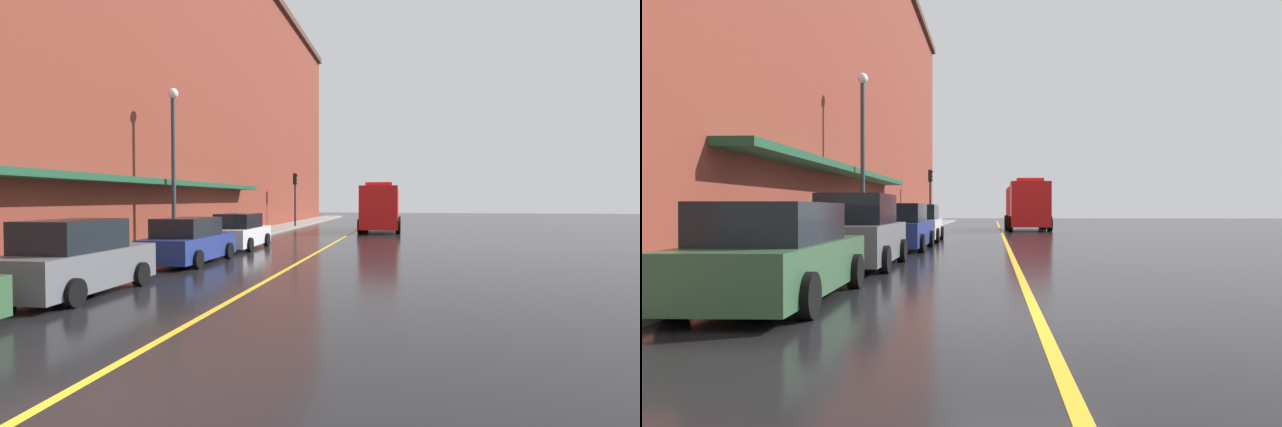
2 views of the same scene
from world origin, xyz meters
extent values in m
plane|color=black|center=(0.00, 25.00, 0.00)|extent=(112.00, 112.00, 0.00)
cube|color=gray|center=(-6.20, 25.00, 0.07)|extent=(2.40, 70.00, 0.15)
cube|color=gold|center=(0.00, 25.00, 0.00)|extent=(0.16, 70.00, 0.01)
cube|color=maroon|center=(-13.51, 24.00, 9.89)|extent=(12.22, 64.00, 19.78)
cube|color=#19472D|center=(-6.85, 16.00, 3.10)|extent=(1.20, 22.40, 0.24)
cube|color=#595B60|center=(-3.98, 5.90, 0.64)|extent=(1.80, 4.46, 0.92)
cube|color=black|center=(-3.98, 5.68, 1.47)|extent=(1.59, 2.46, 0.75)
cylinder|color=black|center=(-4.88, 7.26, 0.32)|extent=(0.23, 0.64, 0.64)
cylinder|color=black|center=(-3.12, 7.29, 0.32)|extent=(0.23, 0.64, 0.64)
cylinder|color=black|center=(-4.84, 4.51, 0.32)|extent=(0.23, 0.64, 0.64)
cylinder|color=black|center=(-3.09, 4.54, 0.32)|extent=(0.23, 0.64, 0.64)
cube|color=navy|center=(-3.93, 12.05, 0.59)|extent=(1.86, 4.62, 0.82)
cube|color=black|center=(-3.94, 11.82, 1.34)|extent=(1.67, 2.54, 0.67)
cylinder|color=black|center=(-4.87, 13.49, 0.32)|extent=(0.22, 0.64, 0.64)
cylinder|color=black|center=(-2.99, 13.48, 0.32)|extent=(0.22, 0.64, 0.64)
cylinder|color=black|center=(-4.87, 10.63, 0.32)|extent=(0.22, 0.64, 0.64)
cylinder|color=black|center=(-3.00, 10.62, 0.32)|extent=(0.22, 0.64, 0.64)
cube|color=silver|center=(-3.94, 17.48, 0.59)|extent=(1.87, 4.60, 0.82)
cube|color=black|center=(-3.93, 17.26, 1.34)|extent=(1.65, 2.54, 0.67)
cylinder|color=black|center=(-4.87, 18.88, 0.32)|extent=(0.23, 0.64, 0.64)
cylinder|color=black|center=(-3.07, 18.92, 0.32)|extent=(0.23, 0.64, 0.64)
cylinder|color=black|center=(-4.81, 16.05, 0.32)|extent=(0.23, 0.64, 0.64)
cylinder|color=black|center=(-3.01, 16.09, 0.32)|extent=(0.23, 0.64, 0.64)
cube|color=red|center=(1.89, 28.76, 1.78)|extent=(2.59, 2.28, 2.96)
cube|color=red|center=(1.81, 32.92, 1.66)|extent=(2.64, 5.48, 2.72)
cube|color=red|center=(1.89, 28.76, 3.38)|extent=(1.79, 0.63, 0.24)
cylinder|color=black|center=(3.17, 28.86, 0.50)|extent=(0.32, 1.01, 1.00)
cylinder|color=black|center=(0.60, 28.82, 0.50)|extent=(0.32, 1.01, 1.00)
cylinder|color=black|center=(3.11, 32.26, 0.50)|extent=(0.32, 1.01, 1.00)
cylinder|color=black|center=(0.54, 32.21, 0.50)|extent=(0.32, 1.01, 1.00)
cylinder|color=black|center=(3.08, 34.46, 0.50)|extent=(0.32, 1.01, 1.00)
cylinder|color=black|center=(0.50, 34.41, 0.50)|extent=(0.32, 1.01, 1.00)
cylinder|color=#4C4C51|center=(-5.35, 13.94, 0.68)|extent=(0.07, 0.07, 1.05)
cube|color=black|center=(-5.35, 13.94, 1.34)|extent=(0.14, 0.18, 0.28)
cylinder|color=#33383D|center=(-5.95, 14.74, 3.40)|extent=(0.18, 0.18, 6.50)
sphere|color=white|center=(-5.95, 14.74, 6.87)|extent=(0.44, 0.44, 0.44)
cylinder|color=#232326|center=(-5.30, 34.39, 1.85)|extent=(0.14, 0.14, 3.40)
cube|color=black|center=(-5.30, 34.39, 4.00)|extent=(0.28, 0.36, 0.90)
sphere|color=red|center=(-5.14, 34.39, 4.30)|extent=(0.16, 0.16, 0.16)
sphere|color=gold|center=(-5.14, 34.39, 4.00)|extent=(0.16, 0.16, 0.16)
sphere|color=green|center=(-5.14, 34.39, 3.70)|extent=(0.16, 0.16, 0.16)
camera|label=1|loc=(4.12, -4.97, 2.35)|focal=27.78mm
camera|label=2|loc=(-0.63, -8.27, 1.48)|focal=31.65mm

